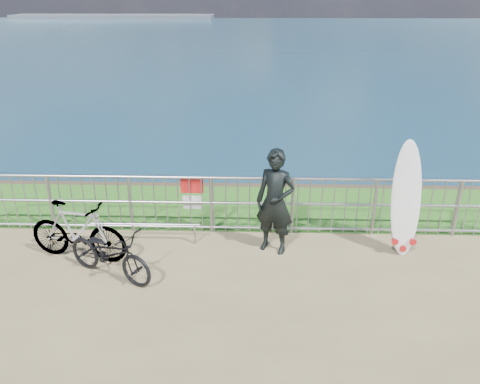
{
  "coord_description": "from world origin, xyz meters",
  "views": [
    {
      "loc": [
        0.29,
        -6.22,
        4.2
      ],
      "look_at": [
        0.05,
        1.2,
        1.0
      ],
      "focal_mm": 35.0,
      "sensor_mm": 36.0,
      "label": 1
    }
  ],
  "objects_px": {
    "surfer": "(275,202)",
    "bicycle_near": "(109,253)",
    "surfboard": "(406,203)",
    "bicycle_far": "(77,231)"
  },
  "relations": [
    {
      "from": "surfer",
      "to": "bicycle_near",
      "type": "relative_size",
      "value": 1.13
    },
    {
      "from": "surfer",
      "to": "surfboard",
      "type": "bearing_deg",
      "value": 23.17
    },
    {
      "from": "surfer",
      "to": "bicycle_near",
      "type": "distance_m",
      "value": 2.81
    },
    {
      "from": "surfer",
      "to": "bicycle_near",
      "type": "xyz_separation_m",
      "value": [
        -2.61,
        -0.93,
        -0.49
      ]
    },
    {
      "from": "bicycle_far",
      "to": "surfer",
      "type": "bearing_deg",
      "value": -71.99
    },
    {
      "from": "surfboard",
      "to": "bicycle_near",
      "type": "relative_size",
      "value": 1.22
    },
    {
      "from": "surfboard",
      "to": "bicycle_far",
      "type": "bearing_deg",
      "value": -175.45
    },
    {
      "from": "surfer",
      "to": "bicycle_far",
      "type": "height_order",
      "value": "surfer"
    },
    {
      "from": "bicycle_near",
      "to": "bicycle_far",
      "type": "distance_m",
      "value": 0.87
    },
    {
      "from": "bicycle_near",
      "to": "bicycle_far",
      "type": "xyz_separation_m",
      "value": [
        -0.68,
        0.53,
        0.1
      ]
    }
  ]
}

